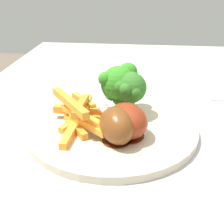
{
  "coord_description": "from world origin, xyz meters",
  "views": [
    {
      "loc": [
        -0.36,
        0.01,
        0.93
      ],
      "look_at": [
        0.03,
        0.06,
        0.74
      ],
      "focal_mm": 47.32,
      "sensor_mm": 36.0,
      "label": 1
    }
  ],
  "objects_px": {
    "dining_table": "(145,198)",
    "broccoli_floret_back": "(119,82)",
    "chicken_drumstick_near": "(116,124)",
    "chicken_drumstick_far": "(126,119)",
    "carrot_fries_pile": "(81,115)",
    "broccoli_floret_middle": "(124,87)",
    "broccoli_floret_front": "(130,89)",
    "dinner_plate": "(112,127)"
  },
  "relations": [
    {
      "from": "chicken_drumstick_near",
      "to": "chicken_drumstick_far",
      "type": "distance_m",
      "value": 0.02
    },
    {
      "from": "carrot_fries_pile",
      "to": "chicken_drumstick_near",
      "type": "bearing_deg",
      "value": -124.7
    },
    {
      "from": "carrot_fries_pile",
      "to": "chicken_drumstick_far",
      "type": "height_order",
      "value": "chicken_drumstick_far"
    },
    {
      "from": "dining_table",
      "to": "carrot_fries_pile",
      "type": "distance_m",
      "value": 0.17
    },
    {
      "from": "carrot_fries_pile",
      "to": "chicken_drumstick_near",
      "type": "distance_m",
      "value": 0.07
    },
    {
      "from": "dinner_plate",
      "to": "broccoli_floret_back",
      "type": "relative_size",
      "value": 3.34
    },
    {
      "from": "broccoli_floret_front",
      "to": "broccoli_floret_back",
      "type": "bearing_deg",
      "value": 49.04
    },
    {
      "from": "dining_table",
      "to": "broccoli_floret_front",
      "type": "distance_m",
      "value": 0.18
    },
    {
      "from": "chicken_drumstick_near",
      "to": "broccoli_floret_back",
      "type": "bearing_deg",
      "value": 2.09
    },
    {
      "from": "dinner_plate",
      "to": "broccoli_floret_middle",
      "type": "relative_size",
      "value": 4.03
    },
    {
      "from": "dining_table",
      "to": "chicken_drumstick_far",
      "type": "relative_size",
      "value": 9.88
    },
    {
      "from": "chicken_drumstick_far",
      "to": "carrot_fries_pile",
      "type": "bearing_deg",
      "value": 72.41
    },
    {
      "from": "dinner_plate",
      "to": "broccoli_floret_back",
      "type": "height_order",
      "value": "broccoli_floret_back"
    },
    {
      "from": "broccoli_floret_middle",
      "to": "chicken_drumstick_near",
      "type": "height_order",
      "value": "broccoli_floret_middle"
    },
    {
      "from": "dinner_plate",
      "to": "carrot_fries_pile",
      "type": "relative_size",
      "value": 1.82
    },
    {
      "from": "carrot_fries_pile",
      "to": "chicken_drumstick_far",
      "type": "relative_size",
      "value": 1.15
    },
    {
      "from": "dining_table",
      "to": "broccoli_floret_front",
      "type": "bearing_deg",
      "value": 24.65
    },
    {
      "from": "broccoli_floret_middle",
      "to": "chicken_drumstick_near",
      "type": "relative_size",
      "value": 0.59
    },
    {
      "from": "dining_table",
      "to": "chicken_drumstick_far",
      "type": "xyz_separation_m",
      "value": [
        0.01,
        0.03,
        0.14
      ]
    },
    {
      "from": "dinner_plate",
      "to": "broccoli_floret_front",
      "type": "distance_m",
      "value": 0.07
    },
    {
      "from": "dinner_plate",
      "to": "broccoli_floret_back",
      "type": "distance_m",
      "value": 0.08
    },
    {
      "from": "broccoli_floret_middle",
      "to": "broccoli_floret_front",
      "type": "bearing_deg",
      "value": -142.03
    },
    {
      "from": "dinner_plate",
      "to": "broccoli_floret_front",
      "type": "relative_size",
      "value": 3.66
    },
    {
      "from": "dinner_plate",
      "to": "chicken_drumstick_near",
      "type": "height_order",
      "value": "chicken_drumstick_near"
    },
    {
      "from": "broccoli_floret_back",
      "to": "chicken_drumstick_far",
      "type": "distance_m",
      "value": 0.08
    },
    {
      "from": "broccoli_floret_front",
      "to": "chicken_drumstick_near",
      "type": "xyz_separation_m",
      "value": [
        -0.08,
        0.02,
        -0.02
      ]
    },
    {
      "from": "chicken_drumstick_near",
      "to": "chicken_drumstick_far",
      "type": "height_order",
      "value": "chicken_drumstick_near"
    },
    {
      "from": "dinner_plate",
      "to": "chicken_drumstick_far",
      "type": "height_order",
      "value": "chicken_drumstick_far"
    },
    {
      "from": "broccoli_floret_middle",
      "to": "carrot_fries_pile",
      "type": "bearing_deg",
      "value": 131.76
    },
    {
      "from": "dinner_plate",
      "to": "broccoli_floret_back",
      "type": "bearing_deg",
      "value": -7.12
    },
    {
      "from": "broccoli_floret_middle",
      "to": "broccoli_floret_back",
      "type": "height_order",
      "value": "broccoli_floret_back"
    },
    {
      "from": "broccoli_floret_front",
      "to": "broccoli_floret_back",
      "type": "height_order",
      "value": "broccoli_floret_back"
    },
    {
      "from": "dinner_plate",
      "to": "chicken_drumstick_near",
      "type": "distance_m",
      "value": 0.06
    },
    {
      "from": "dining_table",
      "to": "carrot_fries_pile",
      "type": "bearing_deg",
      "value": 75.08
    },
    {
      "from": "dining_table",
      "to": "broccoli_floret_back",
      "type": "xyz_separation_m",
      "value": [
        0.08,
        0.05,
        0.16
      ]
    },
    {
      "from": "broccoli_floret_front",
      "to": "carrot_fries_pile",
      "type": "bearing_deg",
      "value": 118.35
    },
    {
      "from": "broccoli_floret_middle",
      "to": "dinner_plate",
      "type": "bearing_deg",
      "value": 164.21
    },
    {
      "from": "carrot_fries_pile",
      "to": "broccoli_floret_front",
      "type": "bearing_deg",
      "value": -61.65
    },
    {
      "from": "broccoli_floret_middle",
      "to": "broccoli_floret_back",
      "type": "xyz_separation_m",
      "value": [
        0.0,
        0.01,
        0.01
      ]
    },
    {
      "from": "broccoli_floret_middle",
      "to": "chicken_drumstick_near",
      "type": "bearing_deg",
      "value": 177.57
    },
    {
      "from": "dinner_plate",
      "to": "chicken_drumstick_near",
      "type": "relative_size",
      "value": 2.39
    },
    {
      "from": "broccoli_floret_back",
      "to": "carrot_fries_pile",
      "type": "relative_size",
      "value": 0.55
    }
  ]
}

